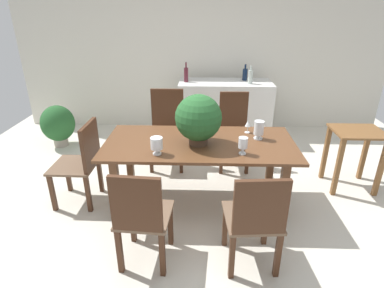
% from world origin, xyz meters
% --- Properties ---
extents(ground_plane, '(7.04, 7.04, 0.00)m').
position_xyz_m(ground_plane, '(0.00, 0.00, 0.00)').
color(ground_plane, beige).
extents(back_wall, '(6.40, 0.10, 2.60)m').
position_xyz_m(back_wall, '(0.00, 2.60, 1.30)').
color(back_wall, beige).
rests_on(back_wall, ground).
extents(dining_table, '(2.00, 0.96, 0.76)m').
position_xyz_m(dining_table, '(0.00, 0.04, 0.66)').
color(dining_table, brown).
rests_on(dining_table, ground).
extents(chair_near_left, '(0.47, 0.49, 0.94)m').
position_xyz_m(chair_near_left, '(-0.46, -0.93, 0.52)').
color(chair_near_left, '#422616').
rests_on(chair_near_left, ground).
extents(chair_near_right, '(0.49, 0.50, 0.94)m').
position_xyz_m(chair_near_right, '(0.46, -0.93, 0.52)').
color(chair_near_right, '#422616').
rests_on(chair_near_right, ground).
extents(chair_far_left, '(0.48, 0.41, 1.06)m').
position_xyz_m(chair_far_left, '(-0.45, 1.00, 0.59)').
color(chair_far_left, '#422616').
rests_on(chair_far_left, ground).
extents(chair_far_right, '(0.43, 0.41, 1.03)m').
position_xyz_m(chair_far_right, '(0.45, 1.00, 0.56)').
color(chair_far_right, '#422616').
rests_on(chair_far_right, ground).
extents(chair_head_end, '(0.47, 0.49, 0.95)m').
position_xyz_m(chair_head_end, '(-1.28, 0.03, 0.53)').
color(chair_head_end, '#422616').
rests_on(chair_head_end, ground).
extents(flower_centerpiece, '(0.47, 0.47, 0.52)m').
position_xyz_m(flower_centerpiece, '(-0.01, -0.01, 1.04)').
color(flower_centerpiece, '#4C3828').
rests_on(flower_centerpiece, dining_table).
extents(crystal_vase_left, '(0.09, 0.09, 0.17)m').
position_xyz_m(crystal_vase_left, '(0.42, -0.24, 0.87)').
color(crystal_vase_left, silver).
rests_on(crystal_vase_left, dining_table).
extents(crystal_vase_center_near, '(0.12, 0.12, 0.17)m').
position_xyz_m(crystal_vase_center_near, '(-0.41, -0.27, 0.87)').
color(crystal_vase_center_near, silver).
rests_on(crystal_vase_center_near, dining_table).
extents(crystal_vase_right, '(0.11, 0.11, 0.20)m').
position_xyz_m(crystal_vase_right, '(0.63, 0.14, 0.88)').
color(crystal_vase_right, silver).
rests_on(crystal_vase_right, dining_table).
extents(wine_glass, '(0.06, 0.06, 0.14)m').
position_xyz_m(wine_glass, '(0.54, 0.32, 0.86)').
color(wine_glass, silver).
rests_on(wine_glass, dining_table).
extents(kitchen_counter, '(1.51, 0.66, 0.95)m').
position_xyz_m(kitchen_counter, '(0.39, 2.05, 0.47)').
color(kitchen_counter, silver).
rests_on(kitchen_counter, ground).
extents(wine_bottle_tall, '(0.07, 0.07, 0.28)m').
position_xyz_m(wine_bottle_tall, '(0.77, 1.93, 1.06)').
color(wine_bottle_tall, '#B2BFB7').
rests_on(wine_bottle_tall, kitchen_counter).
extents(wine_bottle_green, '(0.08, 0.08, 0.26)m').
position_xyz_m(wine_bottle_green, '(0.71, 2.18, 1.05)').
color(wine_bottle_green, '#0F1E38').
rests_on(wine_bottle_green, kitchen_counter).
extents(wine_bottle_clear, '(0.07, 0.07, 0.31)m').
position_xyz_m(wine_bottle_clear, '(-0.24, 2.02, 1.07)').
color(wine_bottle_clear, '#511E28').
rests_on(wine_bottle_clear, kitchen_counter).
extents(side_table, '(0.57, 0.48, 0.75)m').
position_xyz_m(side_table, '(1.85, 0.46, 0.54)').
color(side_table, brown).
rests_on(side_table, ground).
extents(potted_plant_floor, '(0.52, 0.52, 0.66)m').
position_xyz_m(potted_plant_floor, '(-2.25, 1.57, 0.37)').
color(potted_plant_floor, '#9E9384').
rests_on(potted_plant_floor, ground).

